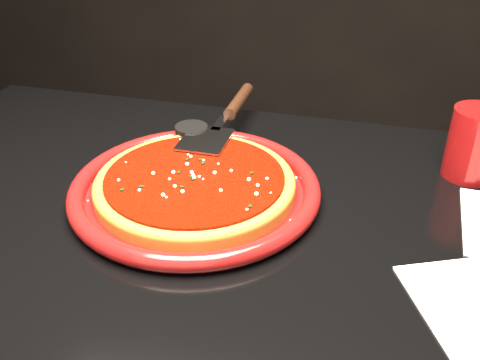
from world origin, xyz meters
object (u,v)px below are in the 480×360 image
at_px(pizza_server, 225,117).
at_px(cup, 474,144).
at_px(plate, 195,188).
at_px(ramekin, 192,137).

distance_m(pizza_server, cup, 0.40).
bearing_deg(plate, pizza_server, 92.85).
relative_size(pizza_server, cup, 2.87).
bearing_deg(plate, cup, 23.36).
distance_m(plate, ramekin, 0.15).
height_order(pizza_server, ramekin, pizza_server).
bearing_deg(cup, pizza_server, 177.30).
height_order(plate, ramekin, ramekin).
bearing_deg(plate, ramekin, 111.20).
xyz_separation_m(plate, cup, (0.39, 0.17, 0.04)).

